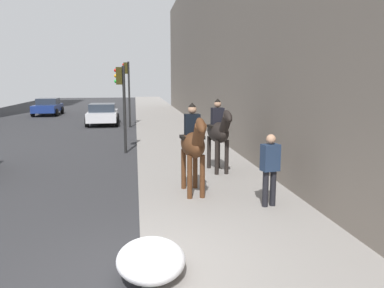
{
  "coord_description": "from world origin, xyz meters",
  "views": [
    {
      "loc": [
        -5.68,
        0.03,
        3.06
      ],
      "look_at": [
        4.0,
        -1.4,
        1.4
      ],
      "focal_mm": 35.9,
      "sensor_mm": 36.0,
      "label": 1
    }
  ],
  "objects_px": {
    "car_far_lane": "(48,107)",
    "traffic_light_far_curb": "(128,84)",
    "mounted_horse_near": "(193,143)",
    "pedestrian_greeting": "(270,165)",
    "traffic_light_near_curb": "(122,95)",
    "mounted_horse_far": "(218,131)",
    "car_mid_lane": "(103,114)"
  },
  "relations": [
    {
      "from": "car_far_lane",
      "to": "traffic_light_far_curb",
      "type": "relative_size",
      "value": 0.99
    },
    {
      "from": "mounted_horse_near",
      "to": "traffic_light_far_curb",
      "type": "xyz_separation_m",
      "value": [
        15.26,
        1.89,
        1.31
      ]
    },
    {
      "from": "pedestrian_greeting",
      "to": "traffic_light_near_curb",
      "type": "relative_size",
      "value": 0.47
    },
    {
      "from": "traffic_light_near_curb",
      "to": "traffic_light_far_curb",
      "type": "relative_size",
      "value": 0.87
    },
    {
      "from": "mounted_horse_far",
      "to": "car_mid_lane",
      "type": "height_order",
      "value": "mounted_horse_far"
    },
    {
      "from": "pedestrian_greeting",
      "to": "traffic_light_near_curb",
      "type": "height_order",
      "value": "traffic_light_near_curb"
    },
    {
      "from": "mounted_horse_far",
      "to": "car_far_lane",
      "type": "distance_m",
      "value": 24.68
    },
    {
      "from": "car_mid_lane",
      "to": "traffic_light_near_curb",
      "type": "distance_m",
      "value": 10.74
    },
    {
      "from": "pedestrian_greeting",
      "to": "mounted_horse_near",
      "type": "bearing_deg",
      "value": 41.62
    },
    {
      "from": "car_far_lane",
      "to": "traffic_light_far_curb",
      "type": "xyz_separation_m",
      "value": [
        -9.59,
        -6.97,
        2.01
      ]
    },
    {
      "from": "mounted_horse_near",
      "to": "pedestrian_greeting",
      "type": "bearing_deg",
      "value": 50.24
    },
    {
      "from": "mounted_horse_near",
      "to": "car_mid_lane",
      "type": "xyz_separation_m",
      "value": [
        17.0,
        3.63,
        -0.7
      ]
    },
    {
      "from": "mounted_horse_near",
      "to": "traffic_light_far_curb",
      "type": "bearing_deg",
      "value": -175.52
    },
    {
      "from": "mounted_horse_far",
      "to": "car_mid_lane",
      "type": "bearing_deg",
      "value": -166.71
    },
    {
      "from": "mounted_horse_far",
      "to": "traffic_light_near_curb",
      "type": "relative_size",
      "value": 0.65
    },
    {
      "from": "mounted_horse_far",
      "to": "traffic_light_near_curb",
      "type": "height_order",
      "value": "traffic_light_near_curb"
    },
    {
      "from": "car_mid_lane",
      "to": "car_far_lane",
      "type": "distance_m",
      "value": 9.43
    },
    {
      "from": "car_mid_lane",
      "to": "car_far_lane",
      "type": "relative_size",
      "value": 1.05
    },
    {
      "from": "mounted_horse_far",
      "to": "traffic_light_far_curb",
      "type": "height_order",
      "value": "traffic_light_far_curb"
    },
    {
      "from": "car_far_lane",
      "to": "traffic_light_far_curb",
      "type": "bearing_deg",
      "value": 35.99
    },
    {
      "from": "mounted_horse_near",
      "to": "traffic_light_near_curb",
      "type": "height_order",
      "value": "traffic_light_near_curb"
    },
    {
      "from": "mounted_horse_far",
      "to": "car_far_lane",
      "type": "relative_size",
      "value": 0.57
    },
    {
      "from": "traffic_light_far_curb",
      "to": "traffic_light_near_curb",
      "type": "bearing_deg",
      "value": 179.45
    },
    {
      "from": "car_far_lane",
      "to": "mounted_horse_near",
      "type": "bearing_deg",
      "value": 19.58
    },
    {
      "from": "mounted_horse_far",
      "to": "pedestrian_greeting",
      "type": "distance_m",
      "value": 3.57
    },
    {
      "from": "traffic_light_far_curb",
      "to": "car_mid_lane",
      "type": "bearing_deg",
      "value": 45.11
    },
    {
      "from": "car_mid_lane",
      "to": "mounted_horse_near",
      "type": "bearing_deg",
      "value": -169.1
    },
    {
      "from": "car_far_lane",
      "to": "traffic_light_near_curb",
      "type": "relative_size",
      "value": 1.14
    },
    {
      "from": "mounted_horse_near",
      "to": "pedestrian_greeting",
      "type": "relative_size",
      "value": 1.38
    },
    {
      "from": "pedestrian_greeting",
      "to": "car_far_lane",
      "type": "height_order",
      "value": "pedestrian_greeting"
    },
    {
      "from": "car_far_lane",
      "to": "car_mid_lane",
      "type": "bearing_deg",
      "value": 33.62
    },
    {
      "from": "car_mid_lane",
      "to": "traffic_light_far_curb",
      "type": "relative_size",
      "value": 1.04
    }
  ]
}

